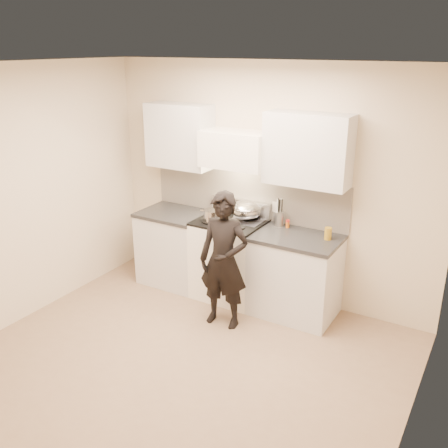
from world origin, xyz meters
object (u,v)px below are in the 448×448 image
(wok, at_px, (246,210))
(utensil_crock, at_px, (279,217))
(person, at_px, (224,261))
(stove, at_px, (230,258))
(counter_right, at_px, (295,275))

(wok, xyz_separation_m, utensil_crock, (0.38, 0.09, -0.05))
(wok, bearing_deg, person, -79.86)
(stove, bearing_deg, person, -65.83)
(person, bearing_deg, utensil_crock, 66.67)
(stove, distance_m, wok, 0.62)
(person, bearing_deg, counter_right, 40.43)
(counter_right, distance_m, utensil_crock, 0.67)
(counter_right, bearing_deg, person, -133.92)
(counter_right, relative_size, utensil_crock, 2.95)
(wok, xyz_separation_m, person, (0.13, -0.71, -0.33))
(counter_right, height_order, person, person)
(counter_right, bearing_deg, stove, -180.00)
(stove, distance_m, counter_right, 0.83)
(utensil_crock, distance_m, person, 0.88)
(stove, bearing_deg, wok, 42.06)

